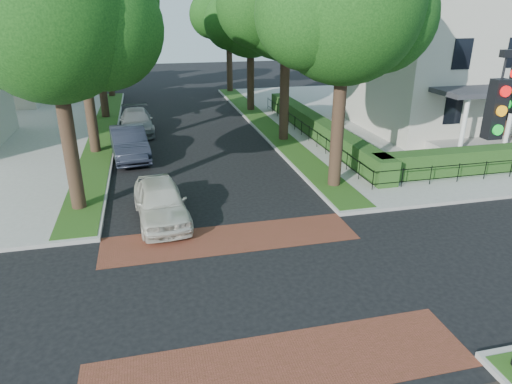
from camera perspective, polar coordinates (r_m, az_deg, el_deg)
ground at (r=13.65m, az=-0.68°, el=-11.95°), size 120.00×120.00×0.00m
sidewalk_ne at (r=37.99m, az=22.50°, el=8.90°), size 30.00×30.00×0.15m
crosswalk_far at (r=16.35m, az=-3.20°, el=-5.81°), size 9.00×2.20×0.01m
crosswalk_near at (r=11.22m, az=3.22°, el=-20.82°), size 9.00×2.20×0.01m
grass_strip_ne at (r=32.04m, az=1.14°, el=8.54°), size 1.60×29.80×0.02m
grass_strip_nw at (r=31.19m, az=-18.60°, el=7.02°), size 1.60×29.80×0.02m
tree_right_near at (r=20.00m, az=11.17°, el=21.63°), size 7.75×6.67×10.66m
tree_right_mid at (r=27.52m, az=3.92°, el=22.72°), size 8.25×7.09×11.22m
tree_right_far at (r=36.19m, az=-0.64°, el=20.87°), size 7.25×6.23×9.74m
tree_right_back at (r=45.01m, az=-3.39°, el=21.52°), size 7.50×6.45×10.20m
tree_left_near at (r=18.51m, az=-23.95°, el=19.15°), size 7.50×6.45×10.20m
tree_left_far at (r=35.39m, az=-19.45°, el=20.04°), size 7.00×6.02×9.86m
tree_left_back at (r=44.38m, az=-18.50°, el=20.70°), size 7.75×6.66×10.44m
hedge_main_road at (r=28.80m, az=7.70°, el=8.00°), size 1.00×18.00×1.20m
fence_main_road at (r=28.57m, az=6.17°, el=7.65°), size 0.06×18.00×0.90m
house_victorian at (r=33.61m, az=24.21°, el=17.47°), size 13.00×13.05×12.48m
parked_car_front at (r=17.75m, az=-11.84°, el=-1.18°), size 2.23×4.70×1.55m
parked_car_middle at (r=25.75m, az=-15.57°, el=5.91°), size 2.34×5.25×1.67m
parked_car_rear at (r=31.14m, az=-14.72°, el=8.52°), size 2.30×5.19×1.48m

